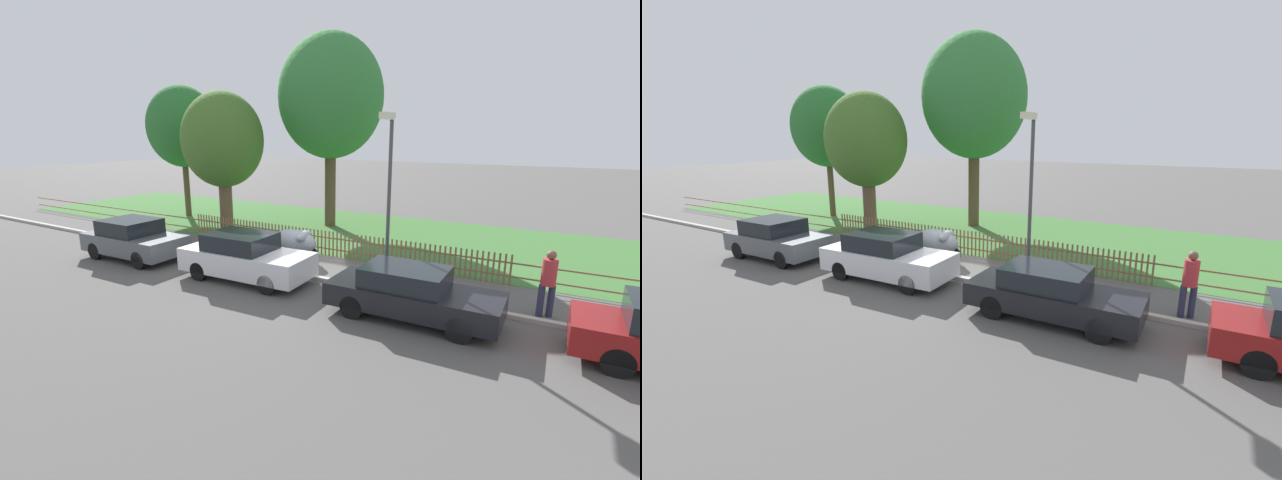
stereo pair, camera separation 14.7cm
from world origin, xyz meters
The scene contains 13 objects.
ground_plane centered at (0.00, 0.00, 0.00)m, with size 120.00×120.00×0.00m, color #565451.
kerb_stone centered at (0.00, 0.10, 0.06)m, with size 41.92×0.20×0.12m, color #B2ADA3.
grass_strip centered at (0.00, 7.29, 0.01)m, with size 41.92×9.08×0.01m, color #3D7033.
park_fence centered at (0.00, 2.76, 0.50)m, with size 41.92×0.05×0.99m.
parked_car_silver_hatchback centered at (-5.97, -1.30, 0.76)m, with size 4.03×1.95×1.50m.
parked_car_black_saloon centered at (-0.71, -1.06, 0.77)m, with size 4.40×1.94×1.53m.
parked_car_navy_estate centered at (4.90, -1.24, 0.69)m, with size 4.37×1.77×1.35m.
covered_motorcycle centered at (-0.53, 1.58, 0.72)m, with size 2.05×0.87×1.19m.
tree_nearest_kerb centered at (-10.98, 5.98, 5.00)m, with size 3.86×3.86×7.24m.
tree_behind_motorcycle centered at (-6.20, 4.03, 4.31)m, with size 3.82×3.82×6.56m.
tree_mid_park centered at (-2.49, 7.70, 6.33)m, with size 5.12×5.12×9.32m.
pedestrian_near_fence centered at (7.88, 0.65, 1.01)m, with size 0.48×0.48×1.78m.
street_lamp centered at (3.46, 0.56, 3.32)m, with size 0.20×0.79×5.21m.
Camera 2 is at (8.26, -11.15, 4.62)m, focal length 24.00 mm.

